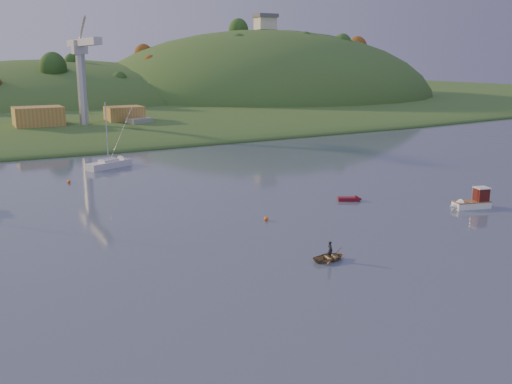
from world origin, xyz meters
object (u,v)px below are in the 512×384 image
sailboat_far (109,164)px  canoe (330,257)px  fishing_boat (469,202)px  red_tender (353,199)px

sailboat_far → canoe: sailboat_far is taller
sailboat_far → canoe: size_ratio=3.47×
sailboat_far → canoe: (6.01, -55.98, -0.39)m
fishing_boat → canoe: (-26.55, -7.04, -0.44)m
fishing_boat → red_tender: size_ratio=1.71×
canoe → red_tender: (16.25, 17.18, -0.11)m
fishing_boat → sailboat_far: sailboat_far is taller
fishing_boat → sailboat_far: bearing=-42.0°
fishing_boat → red_tender: fishing_boat is taller
red_tender → fishing_boat: bearing=-15.9°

